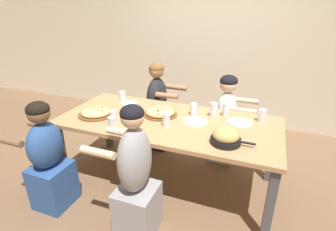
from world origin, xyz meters
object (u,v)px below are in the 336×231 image
object	(u,v)px
drinking_glass_e	(262,116)
drinking_glass_g	(113,117)
pizza_board_main	(160,112)
drinking_glass_b	(166,120)
pizza_board_second	(96,113)
empty_plate_c	(129,103)
drinking_glass_f	(194,109)
diner_near_center	(136,179)
skillet_bowl	(226,137)
diner_far_midleft	(157,110)
diner_near_left	(48,161)
empty_plate_b	(240,123)
drinking_glass_d	(226,111)
drinking_glass_c	(122,96)
empty_plate_a	(195,121)
diner_far_midright	(225,122)
drinking_glass_h	(112,124)
drinking_glass_a	(214,111)

from	to	relation	value
drinking_glass_e	drinking_glass_g	distance (m)	1.45
pizza_board_main	drinking_glass_b	size ratio (longest dim) A/B	2.55
pizza_board_second	drinking_glass_e	world-z (taller)	drinking_glass_e
empty_plate_c	drinking_glass_f	distance (m)	0.79
diner_near_center	drinking_glass_f	bearing A→B (deg)	-12.32
empty_plate_c	drinking_glass_b	xyz separation A→B (m)	(0.63, -0.40, 0.06)
pizza_board_second	skillet_bowl	world-z (taller)	skillet_bowl
diner_far_midleft	diner_near_left	xyz separation A→B (m)	(-0.48, -1.42, -0.04)
empty_plate_b	drinking_glass_d	xyz separation A→B (m)	(-0.16, 0.12, 0.05)
pizza_board_second	drinking_glass_f	distance (m)	1.02
drinking_glass_c	diner_far_midleft	size ratio (longest dim) A/B	0.10
empty_plate_a	diner_far_midright	xyz separation A→B (m)	(0.20, 0.65, -0.25)
pizza_board_second	drinking_glass_d	distance (m)	1.34
drinking_glass_c	drinking_glass_f	xyz separation A→B (m)	(0.92, -0.12, 0.02)
pizza_board_second	diner_near_center	size ratio (longest dim) A/B	0.32
pizza_board_main	drinking_glass_b	distance (m)	0.29
empty_plate_a	drinking_glass_c	world-z (taller)	drinking_glass_c
drinking_glass_e	drinking_glass_h	xyz separation A→B (m)	(-1.27, -0.68, -0.00)
drinking_glass_b	drinking_glass_f	size ratio (longest dim) A/B	1.10
diner_near_center	diner_far_midleft	world-z (taller)	diner_near_center
empty_plate_c	drinking_glass_b	size ratio (longest dim) A/B	1.33
empty_plate_b	drinking_glass_h	bearing A→B (deg)	-151.83
pizza_board_second	drinking_glass_a	size ratio (longest dim) A/B	2.48
diner_near_center	diner_far_midright	size ratio (longest dim) A/B	1.08
drinking_glass_e	diner_far_midright	size ratio (longest dim) A/B	0.12
diner_far_midleft	skillet_bowl	bearing A→B (deg)	47.04
drinking_glass_f	pizza_board_second	bearing A→B (deg)	-159.01
drinking_glass_f	diner_far_midright	world-z (taller)	diner_far_midright
empty_plate_c	drinking_glass_g	world-z (taller)	drinking_glass_g
drinking_glass_d	diner_near_center	size ratio (longest dim) A/B	0.12
pizza_board_main	drinking_glass_h	xyz separation A→B (m)	(-0.28, -0.49, 0.03)
empty_plate_a	drinking_glass_g	xyz separation A→B (m)	(-0.74, -0.30, 0.05)
empty_plate_c	drinking_glass_b	distance (m)	0.75
drinking_glass_f	diner_far_midright	bearing A→B (deg)	61.51
drinking_glass_b	diner_far_midleft	distance (m)	1.02
drinking_glass_e	drinking_glass_f	bearing A→B (deg)	-173.65
drinking_glass_c	drinking_glass_h	world-z (taller)	drinking_glass_h
skillet_bowl	drinking_glass_h	size ratio (longest dim) A/B	2.88
drinking_glass_a	drinking_glass_b	bearing A→B (deg)	-133.15
skillet_bowl	diner_far_midleft	xyz separation A→B (m)	(-1.04, 0.97, -0.28)
empty_plate_a	drinking_glass_f	distance (m)	0.18
diner_far_midright	drinking_glass_e	bearing A→B (deg)	43.82
drinking_glass_f	drinking_glass_e	bearing A→B (deg)	6.35
drinking_glass_h	diner_far_midright	size ratio (longest dim) A/B	0.12
diner_far_midright	drinking_glass_f	bearing A→B (deg)	-28.49
empty_plate_a	pizza_board_main	bearing A→B (deg)	174.26
diner_far_midleft	empty_plate_b	bearing A→B (deg)	64.63
pizza_board_main	diner_near_center	world-z (taller)	diner_near_center
empty_plate_c	drinking_glass_d	distance (m)	1.11
pizza_board_main	empty_plate_c	world-z (taller)	pizza_board_main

